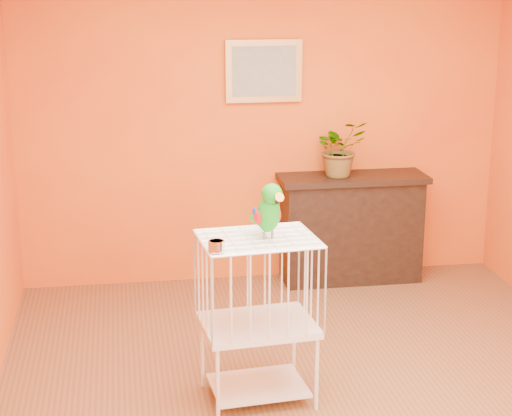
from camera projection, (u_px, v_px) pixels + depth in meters
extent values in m
plane|color=brown|center=(325.00, 400.00, 5.21)|extent=(4.50, 4.50, 0.00)
plane|color=orange|center=(263.00, 126.00, 7.00)|extent=(4.00, 0.00, 4.00)
plane|color=orange|center=(500.00, 369.00, 2.72)|extent=(4.00, 0.00, 4.00)
cube|color=black|center=(351.00, 231.00, 7.14)|extent=(1.14, 0.38, 0.86)
cube|color=black|center=(353.00, 178.00, 7.02)|extent=(1.22, 0.44, 0.05)
cube|color=black|center=(357.00, 237.00, 6.98)|extent=(0.80, 0.02, 0.43)
cube|color=maroon|center=(325.00, 245.00, 7.09)|extent=(0.05, 0.17, 0.27)
cube|color=#2D4321|center=(333.00, 244.00, 7.10)|extent=(0.05, 0.17, 0.27)
cube|color=maroon|center=(343.00, 244.00, 7.11)|extent=(0.05, 0.17, 0.27)
cube|color=#2D4321|center=(355.00, 243.00, 7.13)|extent=(0.05, 0.17, 0.27)
cube|color=maroon|center=(366.00, 243.00, 7.14)|extent=(0.05, 0.17, 0.27)
imported|color=#26722D|center=(341.00, 156.00, 6.91)|extent=(0.52, 0.55, 0.36)
cube|color=#BB8543|center=(264.00, 71.00, 6.85)|extent=(0.62, 0.03, 0.50)
cube|color=gray|center=(264.00, 71.00, 6.84)|extent=(0.52, 0.01, 0.40)
cube|color=silver|center=(258.00, 385.00, 5.22)|extent=(0.60, 0.48, 0.02)
cube|color=silver|center=(258.00, 325.00, 5.11)|extent=(0.71, 0.57, 0.04)
cube|color=silver|center=(258.00, 239.00, 4.97)|extent=(0.71, 0.57, 0.01)
cylinder|color=silver|center=(218.00, 386.00, 4.89)|extent=(0.02, 0.02, 0.46)
cylinder|color=silver|center=(317.00, 374.00, 5.04)|extent=(0.02, 0.02, 0.46)
cylinder|color=silver|center=(202.00, 353.00, 5.32)|extent=(0.02, 0.02, 0.46)
cylinder|color=silver|center=(294.00, 343.00, 5.46)|extent=(0.02, 0.02, 0.46)
cylinder|color=silver|center=(216.00, 246.00, 4.70)|extent=(0.09, 0.09, 0.06)
cylinder|color=#59544C|center=(264.00, 236.00, 4.93)|extent=(0.02, 0.02, 0.05)
cylinder|color=#59544C|center=(272.00, 235.00, 4.95)|extent=(0.02, 0.02, 0.05)
ellipsoid|color=#1F9011|center=(268.00, 214.00, 4.91)|extent=(0.19, 0.22, 0.24)
ellipsoid|color=#1F9011|center=(272.00, 194.00, 4.84)|extent=(0.16, 0.16, 0.12)
cone|color=orange|center=(277.00, 198.00, 4.80)|extent=(0.08, 0.09, 0.08)
cone|color=black|center=(276.00, 202.00, 4.81)|extent=(0.04, 0.04, 0.03)
sphere|color=black|center=(268.00, 193.00, 4.80)|extent=(0.02, 0.02, 0.02)
sphere|color=black|center=(280.00, 192.00, 4.84)|extent=(0.02, 0.02, 0.02)
ellipsoid|color=#A50C0C|center=(257.00, 217.00, 4.89)|extent=(0.05, 0.08, 0.08)
ellipsoid|color=navy|center=(277.00, 214.00, 4.95)|extent=(0.05, 0.08, 0.08)
cone|color=#1F9011|center=(261.00, 224.00, 5.00)|extent=(0.13, 0.19, 0.13)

